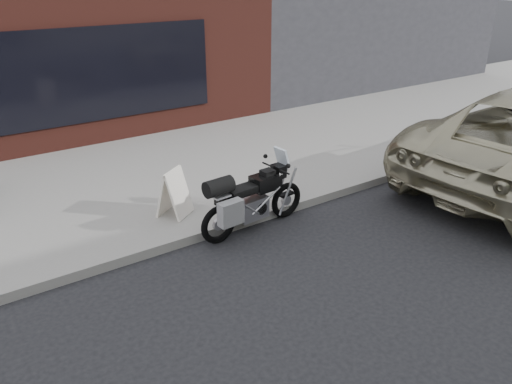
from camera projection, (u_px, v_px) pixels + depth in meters
name	position (u px, v px, depth m)	size (l,w,h in m)	color
near_sidewalk	(123.00, 176.00, 9.78)	(44.00, 6.00, 0.15)	gray
motorcycle	(248.00, 201.00, 7.68)	(1.98, 0.74, 1.25)	black
sandwich_sign	(174.00, 192.00, 7.97)	(0.65, 0.64, 0.77)	white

